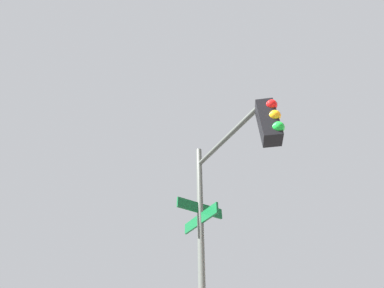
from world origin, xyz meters
name	(u,v)px	position (x,y,z in m)	size (l,w,h in m)	color
traffic_signal_near	(232,189)	(-6.72, -6.43, 3.50)	(2.19, 1.87, 5.03)	#474C47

